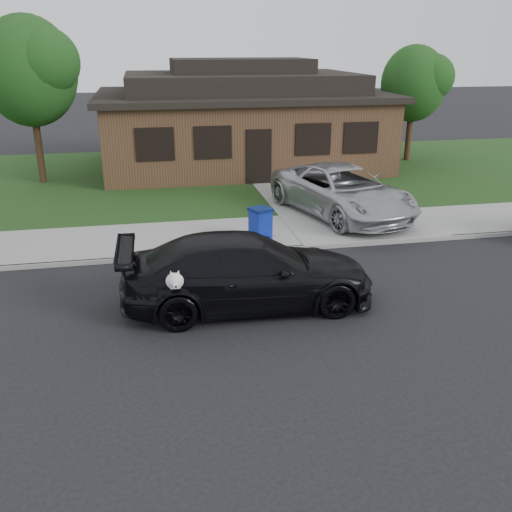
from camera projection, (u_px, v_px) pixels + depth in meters
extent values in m
plane|color=black|center=(177.00, 317.00, 12.02)|extent=(120.00, 120.00, 0.00)
cube|color=gray|center=(165.00, 239.00, 16.59)|extent=(60.00, 3.00, 0.12)
cube|color=gray|center=(168.00, 257.00, 15.22)|extent=(60.00, 0.12, 0.12)
cube|color=#193814|center=(156.00, 179.00, 23.94)|extent=(60.00, 13.00, 0.13)
cube|color=gray|center=(314.00, 189.00, 22.28)|extent=(4.50, 13.00, 0.14)
imported|color=black|center=(248.00, 272.00, 12.29)|extent=(5.51, 2.33, 1.59)
ellipsoid|color=white|center=(175.00, 281.00, 10.92)|extent=(0.34, 0.40, 0.30)
sphere|color=white|center=(175.00, 281.00, 10.68)|extent=(0.26, 0.26, 0.26)
cube|color=white|center=(176.00, 286.00, 10.58)|extent=(0.09, 0.12, 0.08)
sphere|color=black|center=(176.00, 287.00, 10.52)|extent=(0.04, 0.04, 0.04)
cone|color=white|center=(171.00, 273.00, 10.66)|extent=(0.11, 0.11, 0.14)
cone|color=white|center=(178.00, 273.00, 10.69)|extent=(0.11, 0.11, 0.14)
imported|color=#B1B3B8|center=(342.00, 191.00, 18.40)|extent=(4.04, 6.17, 1.58)
cube|color=#0D2297|center=(260.00, 225.00, 16.33)|extent=(0.66, 0.66, 0.82)
cube|color=#06164C|center=(260.00, 209.00, 16.17)|extent=(0.72, 0.72, 0.09)
cylinder|color=black|center=(256.00, 239.00, 16.19)|extent=(0.09, 0.14, 0.13)
cylinder|color=black|center=(268.00, 238.00, 16.25)|extent=(0.09, 0.14, 0.13)
cube|color=#422B1C|center=(241.00, 131.00, 25.96)|extent=(12.00, 8.00, 3.00)
cube|color=black|center=(241.00, 94.00, 25.38)|extent=(12.60, 8.60, 0.25)
cube|color=black|center=(241.00, 82.00, 25.20)|extent=(10.00, 6.50, 0.80)
cube|color=black|center=(241.00, 66.00, 24.95)|extent=(6.00, 3.50, 0.60)
cube|color=black|center=(259.00, 156.00, 22.39)|extent=(1.00, 0.06, 2.10)
cube|color=black|center=(155.00, 144.00, 21.46)|extent=(1.30, 0.05, 1.10)
cube|color=black|center=(213.00, 142.00, 21.86)|extent=(1.30, 0.05, 1.10)
cube|color=black|center=(313.00, 139.00, 22.59)|extent=(1.30, 0.05, 1.10)
cube|color=black|center=(361.00, 138.00, 22.96)|extent=(1.30, 0.05, 1.10)
cylinder|color=#332114|center=(40.00, 151.00, 22.66)|extent=(0.28, 0.28, 2.48)
ellipsoid|color=#143811|center=(29.00, 71.00, 21.59)|extent=(3.60, 3.60, 4.14)
sphere|color=#26591E|center=(45.00, 62.00, 21.10)|extent=(2.52, 2.52, 2.52)
cylinder|color=#332114|center=(408.00, 138.00, 27.13)|extent=(0.28, 0.28, 2.03)
ellipsoid|color=#143811|center=(414.00, 84.00, 26.24)|extent=(3.00, 3.00, 3.45)
sphere|color=#26591E|center=(431.00, 77.00, 25.84)|extent=(2.10, 2.10, 2.10)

